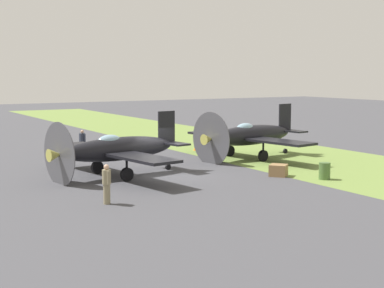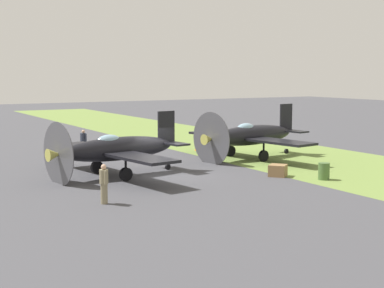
% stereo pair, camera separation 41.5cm
% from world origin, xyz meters
% --- Properties ---
extents(ground_plane, '(160.00, 160.00, 0.00)m').
position_xyz_m(ground_plane, '(0.00, 0.00, 0.00)').
color(ground_plane, '#424247').
extents(grass_verge, '(120.00, 11.00, 0.01)m').
position_xyz_m(grass_verge, '(0.00, -10.64, 0.00)').
color(grass_verge, olive).
rests_on(grass_verge, ground).
extents(airplane_lead, '(10.15, 8.08, 3.59)m').
position_xyz_m(airplane_lead, '(0.87, 2.70, 1.50)').
color(airplane_lead, black).
rests_on(airplane_lead, ground).
extents(airplane_wingman, '(10.32, 8.22, 3.65)m').
position_xyz_m(airplane_wingman, '(2.79, -7.62, 1.53)').
color(airplane_wingman, black).
rests_on(airplane_wingman, ground).
extents(ground_crew_chief, '(0.63, 0.38, 1.73)m').
position_xyz_m(ground_crew_chief, '(-5.18, 5.77, 0.91)').
color(ground_crew_chief, '#847A5B').
rests_on(ground_crew_chief, ground).
extents(ground_crew_mechanic, '(0.60, 0.38, 1.73)m').
position_xyz_m(ground_crew_mechanic, '(9.87, 1.43, 0.91)').
color(ground_crew_mechanic, '#2D3342').
rests_on(ground_crew_mechanic, ground).
extents(fuel_drum, '(0.60, 0.60, 0.90)m').
position_xyz_m(fuel_drum, '(-5.54, -6.44, 0.45)').
color(fuel_drum, '#476633').
rests_on(fuel_drum, ground).
extents(supply_crate, '(1.27, 1.27, 0.64)m').
position_xyz_m(supply_crate, '(-3.51, -4.96, 0.32)').
color(supply_crate, olive).
rests_on(supply_crate, ground).
extents(runway_marker_cone, '(0.36, 0.36, 0.44)m').
position_xyz_m(runway_marker_cone, '(7.92, -6.51, 0.22)').
color(runway_marker_cone, orange).
rests_on(runway_marker_cone, ground).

